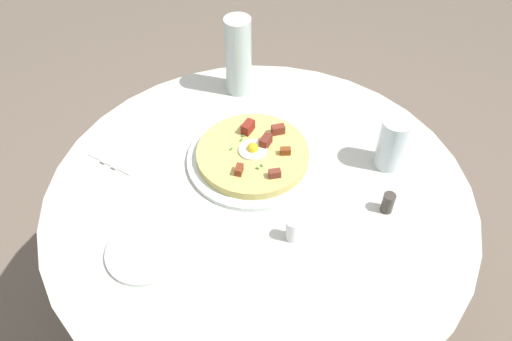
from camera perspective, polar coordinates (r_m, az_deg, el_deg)
ground_plane at (r=1.79m, az=0.26°, el=-17.14°), size 6.00×6.00×0.00m
dining_table at (r=1.33m, az=0.34°, el=-7.08°), size 1.01×1.01×0.70m
pizza_plate at (r=1.26m, az=-0.35°, el=1.31°), size 0.33×0.33×0.01m
breakfast_pizza at (r=1.25m, az=-0.31°, el=1.92°), size 0.28×0.28×0.05m
bread_plate at (r=1.12m, az=-12.35°, el=-8.84°), size 0.16×0.16×0.01m
napkin at (r=1.34m, az=-13.65°, el=2.83°), size 0.17×0.19×0.00m
fork at (r=1.35m, az=-14.25°, el=3.24°), size 0.05×0.18×0.00m
knife at (r=1.33m, az=-13.10°, el=2.69°), size 0.05×0.18×0.00m
water_glass at (r=1.26m, az=14.94°, el=2.93°), size 0.07×0.07×0.14m
water_bottle at (r=1.41m, az=-1.99°, el=12.64°), size 0.07×0.07×0.22m
salt_shaker at (r=1.10m, az=4.08°, el=-6.65°), size 0.03×0.03×0.06m
pepper_shaker at (r=1.18m, az=14.52°, el=-3.50°), size 0.03×0.03×0.05m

